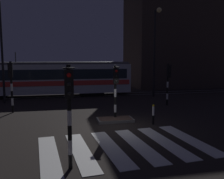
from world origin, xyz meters
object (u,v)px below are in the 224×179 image
Objects in this scene: street_lamp_trackside_left at (1,40)px; street_lamp_trackside_right at (156,43)px; traffic_light_corner_far_right at (168,78)px; traffic_light_corner_far_left at (11,79)px; tram at (44,78)px; traffic_light_kerb_mid_left at (69,102)px; traffic_light_median_centre at (116,84)px; bollard_island_edge at (153,114)px.

street_lamp_trackside_right is (13.08, 0.66, -0.02)m from street_lamp_trackside_left.
traffic_light_corner_far_left is at bearing -178.53° from traffic_light_corner_far_right.
traffic_light_kerb_mid_left is at bearing -84.32° from tram.
traffic_light_median_centre is 0.20× the size of tram.
street_lamp_trackside_right reaches higher than traffic_light_corner_far_right.
traffic_light_median_centre is 10.81m from street_lamp_trackside_left.
street_lamp_trackside_left is (-7.53, 7.20, 2.89)m from traffic_light_median_centre.
bollard_island_edge is at bearing 45.29° from traffic_light_kerb_mid_left.
traffic_light_kerb_mid_left is (-7.87, -9.77, 0.16)m from traffic_light_corner_far_right.
street_lamp_trackside_right reaches higher than traffic_light_kerb_mid_left.
traffic_light_median_centre is at bearing 64.47° from traffic_light_kerb_mid_left.
street_lamp_trackside_right is 10.88m from tram.
traffic_light_kerb_mid_left is at bearing -70.51° from traffic_light_corner_far_left.
traffic_light_corner_far_right is 0.40× the size of street_lamp_trackside_right.
street_lamp_trackside_left reaches higher than traffic_light_kerb_mid_left.
traffic_light_corner_far_left is (-11.22, -0.29, 0.14)m from traffic_light_corner_far_right.
street_lamp_trackside_right reaches higher than bollard_island_edge.
street_lamp_trackside_left is 13.10m from street_lamp_trackside_right.
street_lamp_trackside_left reaches higher than traffic_light_corner_far_left.
traffic_light_median_centre is (-4.96, -3.67, 0.01)m from traffic_light_corner_far_right.
traffic_light_corner_far_right is at bearing -34.91° from tram.
traffic_light_corner_far_left reaches higher than traffic_light_corner_far_right.
street_lamp_trackside_left reaches higher than traffic_light_median_centre.
tram is (1.72, 6.92, -0.51)m from traffic_light_corner_far_left.
tram is 13.30m from bollard_island_edge.
traffic_light_corner_far_left is 7.15m from tram.
traffic_light_kerb_mid_left is at bearing -134.71° from bollard_island_edge.
bollard_island_edge is (9.36, -8.51, -4.46)m from street_lamp_trackside_left.
traffic_light_corner_far_right is 13.30m from street_lamp_trackside_left.
tram is at bearing 145.09° from traffic_light_corner_far_right.
traffic_light_corner_far_left reaches higher than bollard_island_edge.
traffic_light_corner_far_left is 0.43× the size of street_lamp_trackside_right.
street_lamp_trackside_right is at bearing 54.78° from traffic_light_median_centre.
traffic_light_median_centre is at bearing -66.20° from tram.
bollard_island_edge is (-3.13, -4.98, -1.56)m from traffic_light_corner_far_right.
street_lamp_trackside_right is 7.21× the size of bollard_island_edge.
traffic_light_kerb_mid_left is 1.01× the size of traffic_light_corner_far_left.
traffic_light_kerb_mid_left reaches higher than traffic_light_corner_far_left.
tram reaches higher than traffic_light_corner_far_right.
traffic_light_corner_far_right is 2.89× the size of bollard_island_edge.
traffic_light_corner_far_left is 12.93m from street_lamp_trackside_right.
traffic_light_corner_far_left is 0.21× the size of tram.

